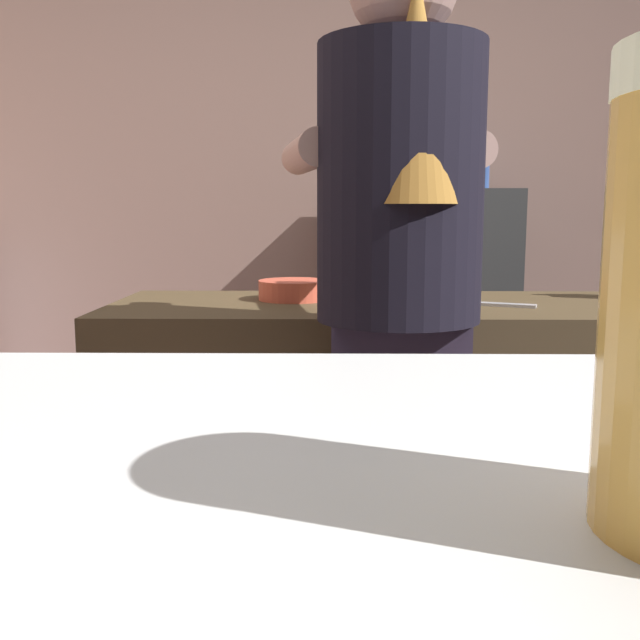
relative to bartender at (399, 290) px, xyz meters
The scene contains 9 objects.
wall_back 2.02m from the bartender, 91.18° to the left, with size 5.20×0.10×2.70m, color gray.
prep_counter 0.77m from the bartender, 55.82° to the left, with size 2.10×0.60×0.90m, color #4B3B25.
back_shelf 1.77m from the bartender, 81.50° to the left, with size 0.83×0.36×1.24m, color #37393A.
bartender is the anchor object (origin of this frame).
mixing_bowl 0.59m from the bartender, 115.05° to the left, with size 0.20×0.20×0.06m, color #D1533C.
chefs_knife 0.50m from the bartender, 55.42° to the left, with size 0.24×0.03×0.01m, color silver.
bottle_olive_oil 1.80m from the bartender, 80.47° to the left, with size 0.07×0.07×0.27m.
bottle_vinegar 1.79m from the bartender, 85.67° to the left, with size 0.06×0.06×0.21m.
bottle_hot_sauce 1.81m from the bartender, 73.29° to the left, with size 0.07×0.07×0.24m.
Camera 1 is at (-0.10, -1.29, 1.15)m, focal length 40.62 mm.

